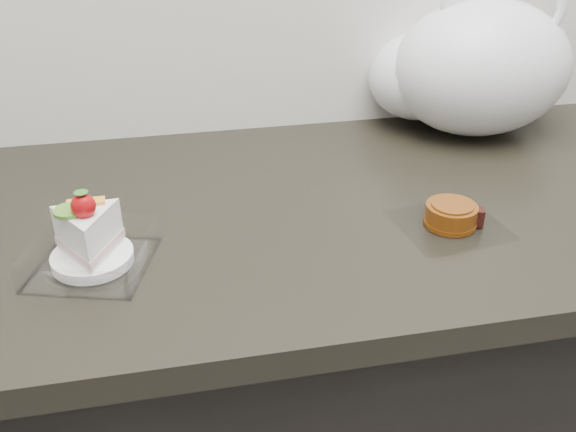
{
  "coord_description": "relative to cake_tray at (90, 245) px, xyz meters",
  "views": [
    {
      "loc": [
        -0.26,
        0.86,
        1.37
      ],
      "look_at": [
        -0.12,
        1.59,
        0.94
      ],
      "focal_mm": 40.0,
      "sensor_mm": 36.0,
      "label": 1
    }
  ],
  "objects": [
    {
      "name": "counter",
      "position": [
        0.38,
        0.11,
        -0.48
      ],
      "size": [
        2.04,
        0.64,
        0.9
      ],
      "color": "black",
      "rests_on": "ground"
    },
    {
      "name": "plastic_bag",
      "position": [
        0.66,
        0.33,
        0.09
      ],
      "size": [
        0.41,
        0.34,
        0.3
      ],
      "rotation": [
        0.0,
        0.0,
        -0.29
      ],
      "color": "white",
      "rests_on": "counter"
    },
    {
      "name": "mooncake_wrap",
      "position": [
        0.5,
        0.0,
        -0.02
      ],
      "size": [
        0.16,
        0.15,
        0.03
      ],
      "rotation": [
        0.0,
        0.0,
        0.3
      ],
      "color": "white",
      "rests_on": "counter"
    },
    {
      "name": "cake_tray",
      "position": [
        0.0,
        0.0,
        0.0
      ],
      "size": [
        0.18,
        0.18,
        0.11
      ],
      "rotation": [
        0.0,
        0.0,
        -0.29
      ],
      "color": "white",
      "rests_on": "counter"
    }
  ]
}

